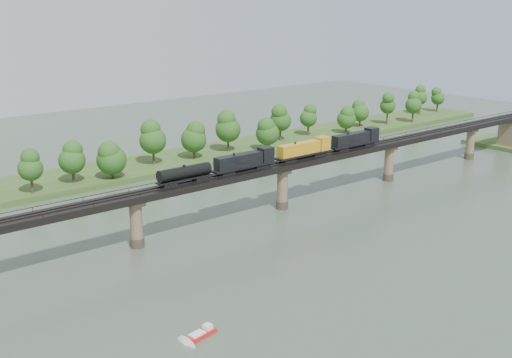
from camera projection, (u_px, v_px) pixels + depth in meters
ground at (376, 243)px, 134.80m from camera, size 400.00×400.00×0.00m
far_bank at (164, 163)px, 197.99m from camera, size 300.00×24.00×1.60m
bridge at (282, 187)px, 155.70m from camera, size 236.00×30.00×11.50m
bridge_superstructure at (283, 162)px, 153.98m from camera, size 220.00×4.90×0.75m
far_treeline at (147, 143)px, 187.49m from camera, size 289.06×17.54×13.60m
freight_train at (285, 154)px, 153.82m from camera, size 68.37×2.66×4.71m
motorboat at (201, 333)px, 97.55m from camera, size 5.34×2.70×1.43m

